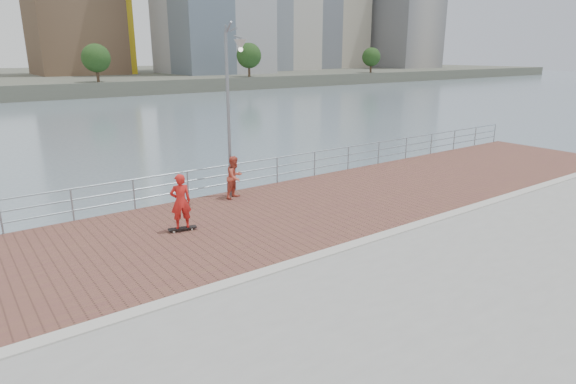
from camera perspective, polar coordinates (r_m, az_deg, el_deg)
water at (r=14.48m, az=4.83°, el=-14.48°), size 400.00×400.00×0.00m
seawall at (r=11.30m, az=22.82°, el=-19.59°), size 40.00×24.00×2.00m
brick_lane at (r=16.25m, az=-3.34°, el=-3.09°), size 40.00×6.80×0.02m
curb at (r=13.56m, az=5.03°, el=-7.08°), size 40.00×0.40×0.06m
guardrail at (r=18.88m, az=-8.99°, el=1.66°), size 39.06×0.06×1.13m
street_lamp at (r=17.74m, az=-6.49°, el=12.80°), size 0.45×1.30×6.12m
skateboard at (r=15.40m, az=-12.41°, el=-4.22°), size 0.90×0.41×0.10m
skateboarder at (r=15.12m, az=-12.61°, el=-1.10°), size 0.71×0.55×1.74m
bystander at (r=18.32m, az=-6.32°, el=1.76°), size 0.97×0.88×1.62m
shoreline_trees at (r=87.80m, az=-26.47°, el=13.97°), size 144.62×5.02×6.70m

